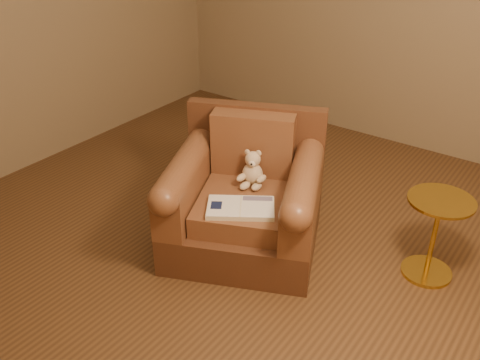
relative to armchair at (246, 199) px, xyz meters
The scene contains 5 objects.
floor 0.31m from the armchair, 95.55° to the right, with size 4.00×4.00×0.00m, color #55371D.
armchair is the anchor object (origin of this frame).
teddy_bear 0.18m from the armchair, 94.18° to the left, with size 0.17×0.19×0.23m.
guidebook 0.25m from the armchair, 61.51° to the right, with size 0.44×0.40×0.03m.
side_table 1.11m from the armchair, 18.74° to the left, with size 0.36×0.36×0.51m.
Camera 1 is at (1.61, -2.24, 2.03)m, focal length 40.00 mm.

